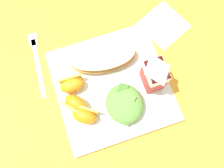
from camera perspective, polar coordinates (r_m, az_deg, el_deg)
ground at (r=0.62m, az=0.00°, el=-0.65°), size 3.00×3.00×0.00m
white_plate at (r=0.61m, az=0.00°, el=-0.46°), size 0.28×0.28×0.02m
cheesy_pizza_bread at (r=0.60m, az=-2.40°, el=6.25°), size 0.10×0.18×0.04m
green_salad_pile at (r=0.57m, az=3.04°, el=-4.79°), size 0.10×0.09×0.05m
milk_carton at (r=0.56m, az=10.29°, el=2.38°), size 0.06×0.04×0.11m
orange_wedge_front at (r=0.59m, az=-9.65°, el=-0.19°), size 0.04×0.06×0.04m
orange_wedge_middle at (r=0.58m, az=-8.77°, el=-4.82°), size 0.07×0.07×0.04m
orange_wedge_rear at (r=0.57m, az=-6.61°, el=-7.49°), size 0.06×0.07×0.04m
paper_napkin at (r=0.70m, az=12.34°, el=13.74°), size 0.14×0.14×0.00m
metal_fork at (r=0.67m, az=-17.67°, el=5.74°), size 0.19×0.03×0.01m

